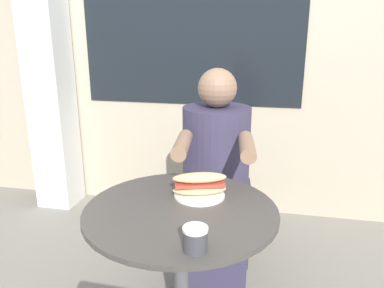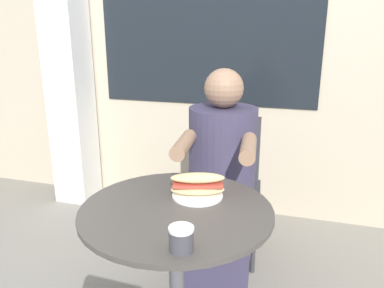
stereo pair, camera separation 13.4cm
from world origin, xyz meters
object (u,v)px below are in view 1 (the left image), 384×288
at_px(diner_chair, 221,172).
at_px(seated_diner, 215,195).
at_px(drink_cup, 195,239).
at_px(cafe_table, 181,250).
at_px(sandwich_on_plate, 200,186).

height_order(diner_chair, seated_diner, seated_diner).
bearing_deg(diner_chair, drink_cup, 87.03).
height_order(seated_diner, drink_cup, seated_diner).
bearing_deg(cafe_table, drink_cup, -67.71).
bearing_deg(cafe_table, diner_chair, 87.56).
xyz_separation_m(diner_chair, sandwich_on_plate, (0.01, -0.79, 0.24)).
distance_m(sandwich_on_plate, drink_cup, 0.41).
bearing_deg(diner_chair, cafe_table, 81.05).
distance_m(cafe_table, seated_diner, 0.58).
bearing_deg(cafe_table, sandwich_on_plate, 68.65).
relative_size(diner_chair, seated_diner, 0.72).
height_order(diner_chair, drink_cup, diner_chair).
distance_m(diner_chair, sandwich_on_plate, 0.83).
xyz_separation_m(sandwich_on_plate, drink_cup, (0.06, -0.40, -0.00)).
xyz_separation_m(cafe_table, sandwich_on_plate, (0.05, 0.13, 0.23)).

